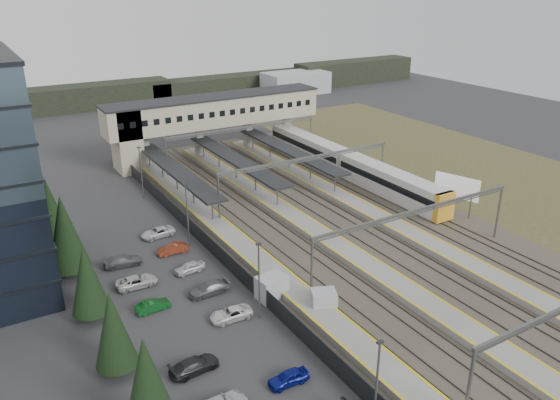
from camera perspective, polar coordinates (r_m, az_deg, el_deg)
ground at (r=63.72m, az=0.72°, el=-6.61°), size 220.00×220.00×0.00m
conifer_row at (r=51.28m, az=-18.58°, el=-9.37°), size 4.42×49.82×9.50m
car_park at (r=52.88m, az=-7.83°, el=-12.71°), size 10.47×44.53×1.27m
lampposts at (r=59.40m, az=-6.51°, el=-4.30°), size 0.50×53.25×8.07m
fence at (r=64.51m, az=-6.57°, el=-5.37°), size 0.08×90.00×2.00m
relay_cabin_near at (r=56.69m, az=-0.87°, el=-9.11°), size 3.18×2.48×2.47m
relay_cabin_far at (r=54.85m, az=4.57°, el=-10.51°), size 3.03×2.82×2.22m
rail_corridor at (r=71.96m, az=4.99°, el=-2.90°), size 34.00×90.00×0.92m
canopies at (r=87.13m, az=-4.64°, el=4.20°), size 23.10×30.00×3.28m
footbridge at (r=99.54m, az=-8.25°, el=8.72°), size 40.40×6.40×11.20m
gantries at (r=69.79m, az=7.87°, el=1.24°), size 28.40×62.28×7.17m
train at (r=90.73m, az=7.03°, el=3.73°), size 3.15×43.74×3.96m
billboard at (r=79.35m, az=17.97°, el=1.19°), size 2.25×6.10×5.52m
scrub_east at (r=96.03m, az=22.59°, el=1.79°), size 34.00×120.00×0.06m
treeline_far at (r=152.13m, az=-10.05°, el=11.31°), size 170.00×19.00×7.00m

